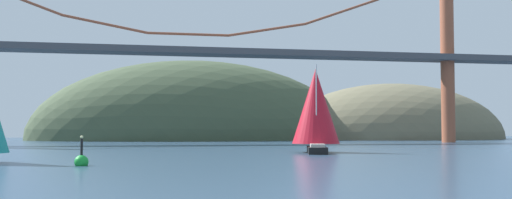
% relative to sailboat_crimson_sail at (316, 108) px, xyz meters
% --- Properties ---
extents(headland_right, '(63.44, 44.00, 30.65)m').
position_rel_sailboat_crimson_sail_xyz_m(headland_right, '(47.97, 82.76, -5.44)').
color(headland_right, '#6B664C').
rests_on(headland_right, ground_plane).
extents(headland_center, '(83.77, 44.00, 40.92)m').
position_rel_sailboat_crimson_sail_xyz_m(headland_center, '(-7.03, 82.76, -5.44)').
color(headland_center, '#425138').
rests_on(headland_center, ground_plane).
extents(suspension_bridge, '(144.34, 6.00, 37.99)m').
position_rel_sailboat_crimson_sail_xyz_m(suspension_bridge, '(-12.03, 42.76, 12.78)').
color(suspension_bridge, brown).
rests_on(suspension_bridge, ground_plane).
extents(sailboat_crimson_sail, '(7.11, 10.20, 10.65)m').
position_rel_sailboat_crimson_sail_xyz_m(sailboat_crimson_sail, '(0.00, 0.00, 0.00)').
color(sailboat_crimson_sail, black).
rests_on(sailboat_crimson_sail, ground_plane).
extents(channel_buoy, '(1.10, 1.10, 2.64)m').
position_rel_sailboat_crimson_sail_xyz_m(channel_buoy, '(-25.72, -20.76, -5.07)').
color(channel_buoy, green).
rests_on(channel_buoy, ground_plane).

